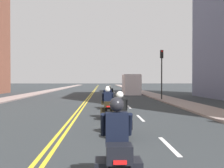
# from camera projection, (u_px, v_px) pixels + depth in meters

# --- Properties ---
(ground_plane) EXTENTS (264.00, 264.00, 0.00)m
(ground_plane) POSITION_uv_depth(u_px,v_px,m) (94.00, 92.00, 47.97)
(ground_plane) COLOR #2A2F32
(sidewalk_left) EXTENTS (2.37, 144.00, 0.12)m
(sidewalk_left) POSITION_uv_depth(u_px,v_px,m) (47.00, 91.00, 47.66)
(sidewalk_left) COLOR gray
(sidewalk_left) RESTS_ON ground
(sidewalk_right) EXTENTS (2.37, 144.00, 0.12)m
(sidewalk_right) POSITION_uv_depth(u_px,v_px,m) (139.00, 91.00, 48.28)
(sidewalk_right) COLOR gray
(sidewalk_right) RESTS_ON ground
(centreline_yellow_inner) EXTENTS (0.12, 132.00, 0.01)m
(centreline_yellow_inner) POSITION_uv_depth(u_px,v_px,m) (93.00, 92.00, 47.96)
(centreline_yellow_inner) COLOR yellow
(centreline_yellow_inner) RESTS_ON ground
(centreline_yellow_outer) EXTENTS (0.12, 132.00, 0.01)m
(centreline_yellow_outer) POSITION_uv_depth(u_px,v_px,m) (94.00, 92.00, 47.97)
(centreline_yellow_outer) COLOR yellow
(centreline_yellow_outer) RESTS_ON ground
(lane_dashes_white) EXTENTS (0.14, 56.40, 0.01)m
(lane_dashes_white) POSITION_uv_depth(u_px,v_px,m) (121.00, 99.00, 29.12)
(lane_dashes_white) COLOR silver
(lane_dashes_white) RESTS_ON ground
(motorcycle_0) EXTENTS (0.76, 2.21, 1.67)m
(motorcycle_0) POSITION_uv_depth(u_px,v_px,m) (117.00, 154.00, 4.74)
(motorcycle_0) COLOR black
(motorcycle_0) RESTS_ON ground
(motorcycle_1) EXTENTS (0.76, 2.12, 1.59)m
(motorcycle_1) POSITION_uv_depth(u_px,v_px,m) (120.00, 118.00, 9.42)
(motorcycle_1) COLOR black
(motorcycle_1) RESTS_ON ground
(motorcycle_2) EXTENTS (0.77, 2.20, 1.63)m
(motorcycle_2) POSITION_uv_depth(u_px,v_px,m) (108.00, 106.00, 13.72)
(motorcycle_2) COLOR black
(motorcycle_2) RESTS_ON ground
(motorcycle_3) EXTENTS (0.78, 2.19, 1.58)m
(motorcycle_3) POSITION_uv_depth(u_px,v_px,m) (107.00, 100.00, 18.53)
(motorcycle_3) COLOR black
(motorcycle_3) RESTS_ON ground
(motorcycle_4) EXTENTS (0.78, 2.22, 1.57)m
(motorcycle_4) POSITION_uv_depth(u_px,v_px,m) (110.00, 96.00, 22.59)
(motorcycle_4) COLOR black
(motorcycle_4) RESTS_ON ground
(traffic_light_near) EXTENTS (0.28, 0.38, 4.97)m
(traffic_light_near) POSITION_uv_depth(u_px,v_px,m) (162.00, 66.00, 26.70)
(traffic_light_near) COLOR black
(traffic_light_near) RESTS_ON ground
(parked_truck) EXTENTS (2.20, 6.50, 2.80)m
(parked_truck) POSITION_uv_depth(u_px,v_px,m) (131.00, 85.00, 38.49)
(parked_truck) COLOR #BAB7BE
(parked_truck) RESTS_ON ground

